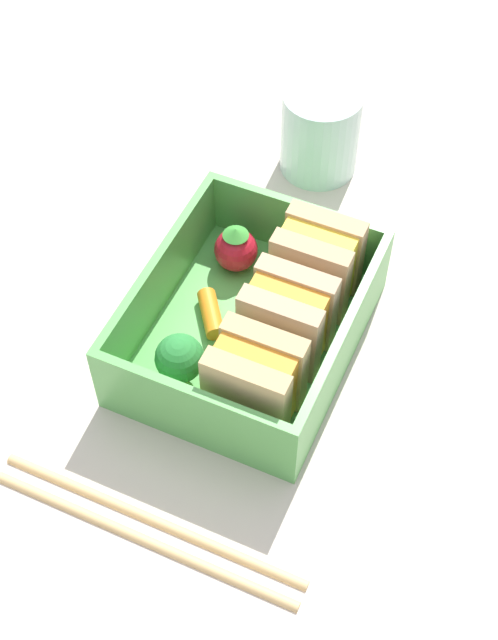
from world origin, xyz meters
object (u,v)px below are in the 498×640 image
sandwich_center (255,380)px  chopstick_pair (143,526)px  carrot_stick_far_left (211,313)px  strawberry_far_left (236,249)px  sandwich_left (317,263)px  broccoli_floret (180,359)px  sandwich_center_left (287,319)px  drinking_glass (320,131)px

sandwich_center → chopstick_pair: bearing=-16.5°
carrot_stick_far_left → chopstick_pair: size_ratio=0.18×
strawberry_far_left → carrot_stick_far_left: bearing=5.6°
sandwich_left → broccoli_floret: (10.49, -5.32, -0.83)cm
sandwich_left → carrot_stick_far_left: sandwich_left is taller
broccoli_floret → chopstick_pair: size_ratio=0.20×
sandwich_center_left → chopstick_pair: size_ratio=0.31×
broccoli_floret → drinking_glass: (-23.95, 0.37, 0.08)cm
chopstick_pair → broccoli_floret: bearing=-166.7°
chopstick_pair → drinking_glass: (-33.93, -1.99, 3.24)cm
sandwich_center → broccoli_floret: sandwich_center is taller
carrot_stick_far_left → drinking_glass: (-18.62, 0.70, 1.74)cm
strawberry_far_left → broccoli_floret: 10.61cm
sandwich_left → drinking_glass: 14.36cm
sandwich_left → sandwich_center_left: same height
chopstick_pair → drinking_glass: bearing=-176.6°
sandwich_center_left → broccoli_floret: 7.51cm
strawberry_far_left → broccoli_floret: (10.56, 0.85, 0.61)cm
sandwich_center_left → sandwich_left: bearing=180.0°
sandwich_center_left → strawberry_far_left: (-5.32, -6.16, -1.45)cm
chopstick_pair → sandwich_center: bearing=163.5°
sandwich_center → carrot_stick_far_left: size_ratio=1.70×
sandwich_center_left → broccoli_floret: bearing=-45.4°
strawberry_far_left → sandwich_left: bearing=89.3°
sandwich_center_left → drinking_glass: bearing=-165.2°
sandwich_center → chopstick_pair: size_ratio=0.31×
drinking_glass → sandwich_center: bearing=11.7°
sandwich_center_left → carrot_stick_far_left: (-0.10, -5.65, -2.49)cm
strawberry_far_left → drinking_glass: bearing=174.8°
strawberry_far_left → carrot_stick_far_left: 5.35cm
sandwich_center → sandwich_center_left: bearing=180.0°
carrot_stick_far_left → chopstick_pair: bearing=10.0°
sandwich_center_left → drinking_glass: (-18.71, -4.95, -0.75)cm
sandwich_left → chopstick_pair: sandwich_left is taller
broccoli_floret → drinking_glass: 23.95cm
sandwich_center → drinking_glass: size_ratio=0.88×
sandwich_left → drinking_glass: (-13.46, -4.95, -0.75)cm
broccoli_floret → sandwich_center_left: bearing=134.6°
chopstick_pair → drinking_glass: size_ratio=2.85×
sandwich_center_left → sandwich_center: same height
broccoli_floret → sandwich_left: bearing=153.1°
sandwich_center_left → strawberry_far_left: 8.27cm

